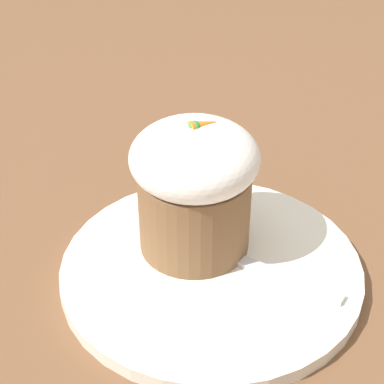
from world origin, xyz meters
name	(u,v)px	position (x,y,z in m)	size (l,w,h in m)	color
ground_plane	(211,275)	(0.00, 0.00, 0.00)	(4.00, 4.00, 0.00)	brown
dessert_plate	(211,269)	(0.00, 0.00, 0.01)	(0.23, 0.23, 0.01)	white
carrot_cake	(192,185)	(0.00, 0.03, 0.07)	(0.10, 0.10, 0.11)	brown
spoon	(232,257)	(0.02, 0.00, 0.01)	(0.08, 0.12, 0.01)	silver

